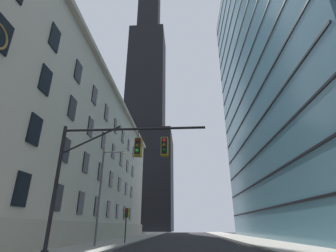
{
  "coord_description": "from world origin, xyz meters",
  "views": [
    {
      "loc": [
        -0.27,
        -8.03,
        1.71
      ],
      "look_at": [
        -2.66,
        29.6,
        17.06
      ],
      "focal_mm": 26.51,
      "sensor_mm": 36.0,
      "label": 1
    }
  ],
  "objects": [
    {
      "name": "station_building",
      "position": [
        -18.8,
        24.92,
        11.18
      ],
      "size": [
        16.28,
        61.86,
        22.4
      ],
      "color": "beige",
      "rests_on": "ground"
    },
    {
      "name": "dark_skyscraper",
      "position": [
        -17.53,
        96.91,
        56.52
      ],
      "size": [
        24.78,
        24.78,
        195.63
      ],
      "color": "black",
      "rests_on": "ground"
    },
    {
      "name": "glass_office_midrise",
      "position": [
        20.33,
        29.83,
        29.58
      ],
      "size": [
        18.78,
        46.77,
        59.15
      ],
      "color": "teal",
      "rests_on": "ground"
    },
    {
      "name": "traffic_signal_mast",
      "position": [
        -3.91,
        5.05,
        5.12
      ],
      "size": [
        8.28,
        0.63,
        6.99
      ],
      "color": "black",
      "rests_on": "sidewalk_left"
    },
    {
      "name": "traffic_light_far_left",
      "position": [
        -6.55,
        20.02,
        2.9
      ],
      "size": [
        0.4,
        0.63,
        3.46
      ],
      "color": "black",
      "rests_on": "sidewalk_left"
    },
    {
      "name": "street_lamppost",
      "position": [
        -8.01,
        15.88,
        5.28
      ],
      "size": [
        2.52,
        0.32,
        8.73
      ],
      "color": "#47474C",
      "rests_on": "sidewalk_left"
    }
  ]
}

